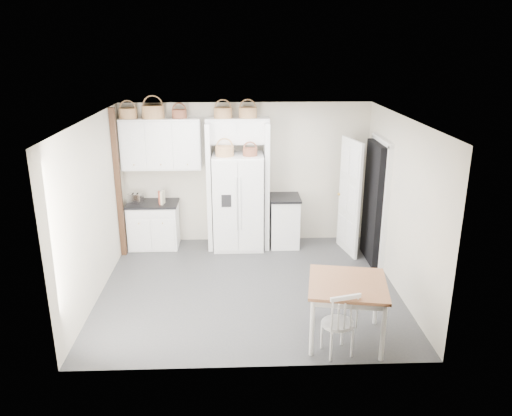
{
  "coord_description": "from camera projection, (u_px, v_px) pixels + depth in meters",
  "views": [
    {
      "loc": [
        -0.16,
        -6.94,
        3.61
      ],
      "look_at": [
        0.12,
        0.4,
        1.16
      ],
      "focal_mm": 35.0,
      "sensor_mm": 36.0,
      "label": 1
    }
  ],
  "objects": [
    {
      "name": "wall_left",
      "position": [
        94.0,
        209.0,
        7.23
      ],
      "size": [
        0.0,
        4.0,
        4.0
      ],
      "primitive_type": "plane",
      "rotation": [
        1.57,
        0.0,
        1.57
      ],
      "color": "#BCB7AA",
      "rests_on": "floor"
    },
    {
      "name": "floor",
      "position": [
        249.0,
        287.0,
        7.73
      ],
      "size": [
        4.5,
        4.5,
        0.0
      ],
      "primitive_type": "plane",
      "color": "#35363A",
      "rests_on": "ground"
    },
    {
      "name": "base_cab_right",
      "position": [
        284.0,
        222.0,
        9.22
      ],
      "size": [
        0.51,
        0.61,
        0.9
      ],
      "primitive_type": "cube",
      "color": "white",
      "rests_on": "floor"
    },
    {
      "name": "ceiling",
      "position": [
        248.0,
        119.0,
        6.91
      ],
      "size": [
        4.5,
        4.5,
        0.0
      ],
      "primitive_type": "plane",
      "color": "white",
      "rests_on": "wall_back"
    },
    {
      "name": "door_slab",
      "position": [
        349.0,
        197.0,
        8.74
      ],
      "size": [
        0.21,
        0.79,
        2.05
      ],
      "primitive_type": "cube",
      "rotation": [
        0.0,
        0.0,
        -1.36
      ],
      "color": "white",
      "rests_on": "floor"
    },
    {
      "name": "basket_upper_b",
      "position": [
        153.0,
        112.0,
        8.62
      ],
      "size": [
        0.38,
        0.38,
        0.23
      ],
      "primitive_type": "cylinder",
      "color": "#9F6F47",
      "rests_on": "upper_cabinet"
    },
    {
      "name": "base_cab_left",
      "position": [
        154.0,
        226.0,
        9.15
      ],
      "size": [
        0.88,
        0.56,
        0.81
      ],
      "primitive_type": "cube",
      "color": "white",
      "rests_on": "floor"
    },
    {
      "name": "windsor_chair",
      "position": [
        338.0,
        323.0,
        5.98
      ],
      "size": [
        0.47,
        0.45,
        0.81
      ],
      "primitive_type": "cube",
      "rotation": [
        0.0,
        0.0,
        0.26
      ],
      "color": "white",
      "rests_on": "floor"
    },
    {
      "name": "upper_cabinet",
      "position": [
        161.0,
        144.0,
        8.81
      ],
      "size": [
        1.4,
        0.34,
        0.9
      ],
      "primitive_type": "cube",
      "color": "white",
      "rests_on": "wall_back"
    },
    {
      "name": "counter_right",
      "position": [
        285.0,
        197.0,
        9.07
      ],
      "size": [
        0.55,
        0.65,
        0.04
      ],
      "primitive_type": "cube",
      "color": "black",
      "rests_on": "base_cab_right"
    },
    {
      "name": "counter_left",
      "position": [
        152.0,
        204.0,
        9.01
      ],
      "size": [
        0.92,
        0.59,
        0.04
      ],
      "primitive_type": "cube",
      "color": "black",
      "rests_on": "base_cab_left"
    },
    {
      "name": "basket_upper_c",
      "position": [
        179.0,
        114.0,
        8.65
      ],
      "size": [
        0.26,
        0.26,
        0.15
      ],
      "primitive_type": "cylinder",
      "color": "brown",
      "rests_on": "upper_cabinet"
    },
    {
      "name": "wall_right",
      "position": [
        400.0,
        206.0,
        7.4
      ],
      "size": [
        0.0,
        4.0,
        4.0
      ],
      "primitive_type": "plane",
      "rotation": [
        1.57,
        0.0,
        -1.57
      ],
      "color": "#BCB7AA",
      "rests_on": "floor"
    },
    {
      "name": "wall_back",
      "position": [
        246.0,
        174.0,
        9.21
      ],
      "size": [
        4.5,
        0.0,
        4.5
      ],
      "primitive_type": "plane",
      "rotation": [
        1.57,
        0.0,
        0.0
      ],
      "color": "#BCB7AA",
      "rests_on": "floor"
    },
    {
      "name": "basket_fridge_a",
      "position": [
        225.0,
        151.0,
        8.61
      ],
      "size": [
        0.32,
        0.32,
        0.17
      ],
      "primitive_type": "cylinder",
      "color": "#9F6F47",
      "rests_on": "refrigerator"
    },
    {
      "name": "toaster",
      "position": [
        136.0,
        198.0,
        8.95
      ],
      "size": [
        0.29,
        0.22,
        0.18
      ],
      "primitive_type": "cube",
      "rotation": [
        0.0,
        0.0,
        -0.31
      ],
      "color": "silver",
      "rests_on": "counter_left"
    },
    {
      "name": "basket_upper_a",
      "position": [
        128.0,
        113.0,
        8.62
      ],
      "size": [
        0.31,
        0.31,
        0.17
      ],
      "primitive_type": "cylinder",
      "color": "#9F6F47",
      "rests_on": "upper_cabinet"
    },
    {
      "name": "trim_post",
      "position": [
        118.0,
        184.0,
        8.52
      ],
      "size": [
        0.09,
        0.09,
        2.6
      ],
      "primitive_type": "cube",
      "color": "#402217",
      "rests_on": "floor"
    },
    {
      "name": "bridge_cabinet",
      "position": [
        237.0,
        131.0,
        8.79
      ],
      "size": [
        1.12,
        0.34,
        0.45
      ],
      "primitive_type": "cube",
      "color": "white",
      "rests_on": "wall_back"
    },
    {
      "name": "basket_bridge_b",
      "position": [
        248.0,
        113.0,
        8.69
      ],
      "size": [
        0.32,
        0.32,
        0.18
      ],
      "primitive_type": "cylinder",
      "color": "#9F6F47",
      "rests_on": "bridge_cabinet"
    },
    {
      "name": "basket_fridge_b",
      "position": [
        250.0,
        152.0,
        8.63
      ],
      "size": [
        0.25,
        0.25,
        0.13
      ],
      "primitive_type": "cylinder",
      "color": "brown",
      "rests_on": "refrigerator"
    },
    {
      "name": "doorway_void",
      "position": [
        375.0,
        203.0,
        8.43
      ],
      "size": [
        0.18,
        0.85,
        2.05
      ],
      "primitive_type": "cube",
      "color": "black",
      "rests_on": "floor"
    },
    {
      "name": "cookbook_red",
      "position": [
        159.0,
        198.0,
        8.9
      ],
      "size": [
        0.07,
        0.15,
        0.23
      ],
      "primitive_type": "cube",
      "rotation": [
        0.0,
        0.0,
        0.23
      ],
      "color": "#BD462D",
      "rests_on": "counter_left"
    },
    {
      "name": "fridge_panel_left",
      "position": [
        210.0,
        186.0,
        8.95
      ],
      "size": [
        0.08,
        0.6,
        2.3
      ],
      "primitive_type": "cube",
      "color": "white",
      "rests_on": "floor"
    },
    {
      "name": "basket_bridge_a",
      "position": [
        223.0,
        113.0,
        8.68
      ],
      "size": [
        0.32,
        0.32,
        0.18
      ],
      "primitive_type": "cylinder",
      "color": "#9F6F47",
      "rests_on": "bridge_cabinet"
    },
    {
      "name": "cookbook_cream",
      "position": [
        163.0,
        197.0,
        8.9
      ],
      "size": [
        0.06,
        0.16,
        0.24
      ],
      "primitive_type": "cube",
      "rotation": [
        0.0,
        0.0,
        -0.19
      ],
      "color": "beige",
      "rests_on": "counter_left"
    },
    {
      "name": "fridge_panel_right",
      "position": [
        266.0,
        186.0,
        8.99
      ],
      "size": [
        0.08,
        0.6,
        2.3
      ],
      "primitive_type": "cube",
      "color": "white",
      "rests_on": "floor"
    },
    {
      "name": "dining_table",
      "position": [
        346.0,
        311.0,
        6.27
      ],
      "size": [
        1.1,
        1.1,
        0.79
      ],
      "primitive_type": "cube",
      "rotation": [
        0.0,
        0.0,
        -0.17
      ],
      "color": "brown",
      "rests_on": "floor"
    },
    {
      "name": "refrigerator",
      "position": [
        238.0,
        202.0,
        9.01
      ],
      "size": [
        0.9,
        0.72,
        1.73
      ],
      "primitive_type": "cube",
      "color": "white",
      "rests_on": "floor"
    }
  ]
}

